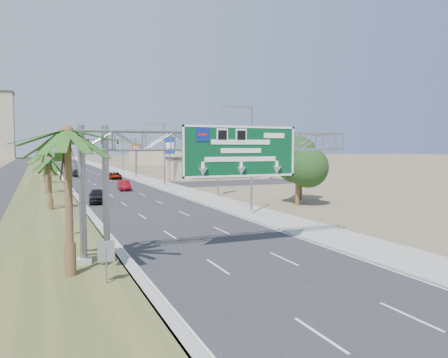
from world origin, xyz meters
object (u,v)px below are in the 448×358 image
object	(u,v)px
signal_mast	(125,154)
store_building	(217,169)
sign_gantry	(213,150)
car_far	(78,173)
car_right_lane	(115,176)
palm_near	(67,133)
car_left_lane	(98,196)
pole_sign_blue	(169,147)
pole_sign_red_near	(218,146)
car_mid_lane	(124,185)
pole_sign_red_far	(137,150)

from	to	relation	value
signal_mast	store_building	size ratio (longest dim) A/B	0.57
sign_gantry	car_far	bearing A→B (deg)	91.51
sign_gantry	car_right_lane	xyz separation A→B (m)	(4.16, 62.24, -5.36)
palm_near	car_far	size ratio (longest dim) A/B	1.65
car_left_lane	pole_sign_blue	distance (m)	30.84
store_building	car_left_lane	xyz separation A→B (m)	(-26.50, -29.80, -1.19)
sign_gantry	palm_near	bearing A→B (deg)	-166.68
pole_sign_red_near	car_right_lane	bearing A→B (deg)	102.26
store_building	palm_near	bearing A→B (deg)	-118.28
car_far	car_left_lane	bearing A→B (deg)	-98.63
store_building	car_left_lane	world-z (taller)	store_building
store_building	pole_sign_blue	distance (m)	12.16
car_right_lane	store_building	bearing A→B (deg)	-14.28
sign_gantry	car_mid_lane	xyz separation A→B (m)	(1.87, 39.67, -5.34)
pole_sign_blue	signal_mast	bearing A→B (deg)	121.74
car_right_lane	pole_sign_red_far	distance (m)	19.06
signal_mast	pole_sign_red_far	size ratio (longest dim) A/B	1.42
store_building	car_right_lane	world-z (taller)	store_building
palm_near	pole_sign_blue	bearing A→B (deg)	69.35
sign_gantry	palm_near	size ratio (longest dim) A/B	2.01
signal_mast	pole_sign_red_far	bearing A→B (deg)	71.28
sign_gantry	car_left_lane	size ratio (longest dim) A/B	3.52
signal_mast	car_far	size ratio (longest dim) A/B	2.03
car_right_lane	pole_sign_red_far	xyz separation A→B (m)	(7.79, 16.67, 4.96)
pole_sign_red_near	pole_sign_blue	bearing A→B (deg)	88.53
signal_mast	pole_sign_blue	size ratio (longest dim) A/B	1.25
store_building	car_left_lane	size ratio (longest dim) A/B	3.78
car_right_lane	pole_sign_red_far	size ratio (longest dim) A/B	0.69
car_right_lane	pole_sign_blue	bearing A→B (deg)	-47.05
pole_sign_red_near	pole_sign_red_far	size ratio (longest dim) A/B	1.14
signal_mast	car_right_lane	distance (m)	4.65
car_left_lane	pole_sign_red_near	distance (m)	16.17
store_building	sign_gantry	bearing A→B (deg)	-112.36
store_building	car_mid_lane	distance (m)	26.83
store_building	car_right_lane	xyz separation A→B (m)	(-18.90, 6.16, -1.31)
palm_near	store_building	bearing A→B (deg)	61.72
car_far	palm_near	bearing A→B (deg)	-101.52
car_mid_lane	sign_gantry	bearing A→B (deg)	-89.35
car_mid_lane	signal_mast	bearing A→B (deg)	82.33
store_building	car_far	distance (m)	29.80
pole_sign_blue	pole_sign_red_far	xyz separation A→B (m)	(-0.34, 26.64, -0.51)
sign_gantry	car_right_lane	distance (m)	62.61
pole_sign_red_near	pole_sign_red_far	bearing A→B (deg)	89.67
sign_gantry	signal_mast	world-z (taller)	signal_mast
sign_gantry	car_mid_lane	bearing A→B (deg)	87.30
palm_near	pole_sign_red_near	bearing A→B (deg)	56.29
pole_sign_blue	palm_near	bearing A→B (deg)	-110.65
car_left_lane	car_right_lane	size ratio (longest dim) A/B	0.95
car_left_lane	car_far	bearing A→B (deg)	93.91
car_far	car_right_lane	bearing A→B (deg)	-65.67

